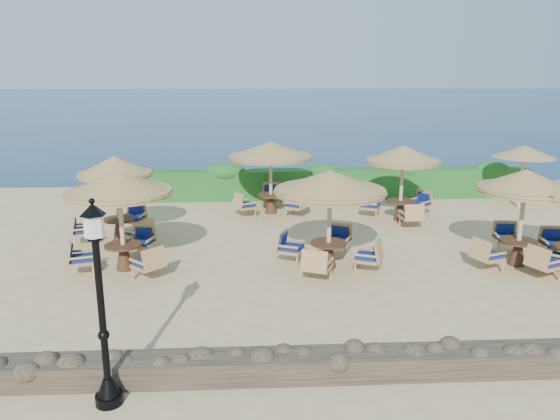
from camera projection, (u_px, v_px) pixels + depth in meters
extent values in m
plane|color=tan|center=(339.00, 256.00, 15.58)|extent=(120.00, 120.00, 0.00)
plane|color=#0C214F|center=(266.00, 103.00, 83.22)|extent=(160.00, 160.00, 0.00)
cube|color=#1A511E|center=(312.00, 184.00, 22.38)|extent=(18.00, 0.90, 1.20)
cube|color=brown|center=(396.00, 363.00, 9.53)|extent=(15.00, 0.65, 0.44)
cylinder|color=black|center=(109.00, 399.00, 8.73)|extent=(0.44, 0.44, 0.16)
cone|color=black|center=(108.00, 386.00, 8.68)|extent=(0.36, 0.36, 0.30)
cylinder|color=black|center=(102.00, 314.00, 8.36)|extent=(0.11, 0.11, 2.40)
cylinder|color=silver|center=(94.00, 225.00, 8.00)|extent=(0.30, 0.30, 0.36)
cone|color=black|center=(92.00, 209.00, 7.94)|extent=(0.40, 0.40, 0.18)
cylinder|color=#CDB490|center=(521.00, 180.00, 20.73)|extent=(0.10, 0.10, 2.20)
cone|color=olive|center=(525.00, 151.00, 20.46)|extent=(2.30, 2.30, 0.45)
cylinder|color=#CDB490|center=(122.00, 226.00, 14.26)|extent=(0.12, 0.12, 2.40)
cone|color=olive|center=(118.00, 182.00, 13.96)|extent=(2.76, 2.76, 0.55)
cylinder|color=olive|center=(119.00, 193.00, 14.03)|extent=(2.70, 2.70, 0.14)
cylinder|color=#472A19|center=(123.00, 245.00, 14.39)|extent=(0.96, 0.96, 0.06)
cone|color=#472A19|center=(124.00, 258.00, 14.48)|extent=(0.44, 0.44, 0.64)
cylinder|color=#CDB490|center=(329.00, 224.00, 14.43)|extent=(0.12, 0.12, 2.40)
cone|color=olive|center=(330.00, 181.00, 14.14)|extent=(2.97, 2.97, 0.55)
cylinder|color=olive|center=(330.00, 191.00, 14.21)|extent=(2.91, 2.91, 0.14)
cylinder|color=#472A19|center=(329.00, 243.00, 14.56)|extent=(0.96, 0.96, 0.06)
cone|color=#472A19|center=(328.00, 256.00, 14.65)|extent=(0.44, 0.44, 0.64)
cylinder|color=#CDB490|center=(118.00, 203.00, 16.73)|extent=(0.12, 0.12, 2.40)
cone|color=olive|center=(115.00, 165.00, 16.44)|extent=(2.25, 2.25, 0.55)
cylinder|color=olive|center=(115.00, 174.00, 16.51)|extent=(2.21, 2.21, 0.14)
cylinder|color=#472A19|center=(119.00, 219.00, 16.87)|extent=(0.96, 0.96, 0.06)
cone|color=#472A19|center=(120.00, 230.00, 16.95)|extent=(0.44, 0.44, 0.64)
cylinder|color=#CDB490|center=(271.00, 181.00, 19.95)|extent=(0.12, 0.12, 2.40)
cone|color=olive|center=(271.00, 149.00, 19.66)|extent=(3.07, 3.07, 0.55)
cylinder|color=olive|center=(271.00, 157.00, 19.73)|extent=(3.01, 3.01, 0.14)
cylinder|color=#472A19|center=(271.00, 195.00, 20.09)|extent=(0.96, 0.96, 0.06)
cone|color=#472A19|center=(271.00, 204.00, 20.17)|extent=(0.44, 0.44, 0.64)
cylinder|color=#CDB490|center=(401.00, 187.00, 19.01)|extent=(0.12, 0.12, 2.40)
cone|color=olive|center=(403.00, 153.00, 18.71)|extent=(2.59, 2.59, 0.55)
cylinder|color=olive|center=(403.00, 161.00, 18.78)|extent=(2.54, 2.54, 0.14)
cylinder|color=#472A19|center=(401.00, 201.00, 19.14)|extent=(0.96, 0.96, 0.06)
cone|color=#472A19|center=(400.00, 211.00, 19.23)|extent=(0.44, 0.44, 0.64)
cylinder|color=#CDB490|center=(521.00, 223.00, 14.61)|extent=(0.12, 0.12, 2.40)
cone|color=olive|center=(526.00, 179.00, 14.31)|extent=(2.46, 2.46, 0.55)
cylinder|color=olive|center=(525.00, 190.00, 14.38)|extent=(2.41, 2.41, 0.14)
cylinder|color=#472A19|center=(519.00, 241.00, 14.74)|extent=(0.96, 0.96, 0.06)
cone|color=#472A19|center=(517.00, 253.00, 14.83)|extent=(0.44, 0.44, 0.64)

